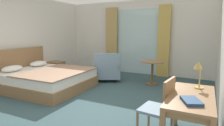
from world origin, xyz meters
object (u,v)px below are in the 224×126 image
bed (45,78)px  round_cafe_table (152,67)px  nightstand (56,68)px  desk_lamp (199,69)px  armchair_by_window (108,70)px  writing_desk (191,102)px  closed_book (191,101)px  desk_chair (161,106)px

bed → round_cafe_table: bearing=34.4°
nightstand → round_cafe_table: bearing=6.5°
desk_lamp → armchair_by_window: size_ratio=0.38×
bed → armchair_by_window: bed is taller
writing_desk → closed_book: bearing=-86.0°
desk_chair → armchair_by_window: desk_chair is taller
writing_desk → round_cafe_table: size_ratio=1.74×
bed → desk_chair: (3.42, -1.12, 0.24)m
writing_desk → round_cafe_table: bearing=114.4°
writing_desk → armchair_by_window: size_ratio=1.16×
writing_desk → armchair_by_window: armchair_by_window is taller
nightstand → writing_desk: bearing=-27.7°
nightstand → desk_lamp: 5.18m
writing_desk → desk_lamp: bearing=84.5°
nightstand → writing_desk: (4.68, -2.45, 0.39)m
desk_lamp → bed: bearing=170.2°
bed → armchair_by_window: (1.14, 1.51, 0.07)m
bed → armchair_by_window: 1.89m
writing_desk → armchair_by_window: bearing=135.5°
nightstand → writing_desk: 5.29m
desk_lamp → round_cafe_table: size_ratio=0.58×
desk_chair → desk_lamp: 0.80m
writing_desk → desk_lamp: 0.59m
closed_book → armchair_by_window: bearing=108.8°
closed_book → round_cafe_table: 3.39m
desk_chair → armchair_by_window: 3.48m
writing_desk → closed_book: closed_book is taller
round_cafe_table → desk_lamp: bearing=-60.9°
writing_desk → nightstand: bearing=152.3°
bed → round_cafe_table: 3.06m
bed → desk_lamp: 3.98m
nightstand → closed_book: closed_book is taller
closed_book → round_cafe_table: bearing=88.8°
writing_desk → armchair_by_window: (-2.67, 2.62, -0.29)m
desk_chair → round_cafe_table: (-0.89, 2.84, -0.00)m
closed_book → armchair_by_window: armchair_by_window is taller
nightstand → round_cafe_table: (3.39, 0.39, 0.27)m
armchair_by_window → bed: bearing=-127.0°
closed_book → round_cafe_table: (-1.31, 3.12, -0.23)m
desk_lamp → closed_book: size_ratio=1.37×
closed_book → armchair_by_window: 3.98m
desk_lamp → nightstand: bearing=157.0°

